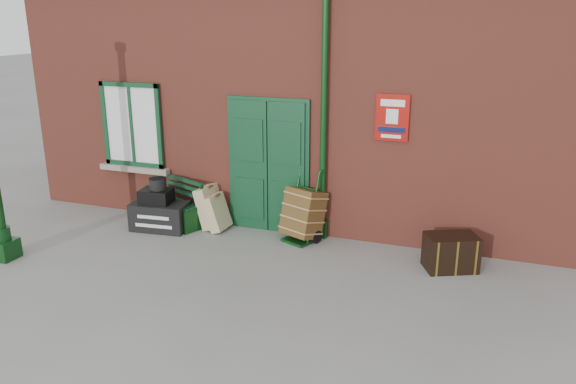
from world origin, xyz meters
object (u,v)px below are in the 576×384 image
at_px(bench, 173,199).
at_px(dark_trunk, 451,252).
at_px(porter_trolley, 303,214).
at_px(houdini_trunk, 160,216).

distance_m(bench, dark_trunk, 4.79).
relative_size(porter_trolley, dark_trunk, 1.61).
xyz_separation_m(bench, dark_trunk, (4.77, -0.37, -0.16)).
bearing_deg(porter_trolley, houdini_trunk, -148.45).
xyz_separation_m(bench, porter_trolley, (2.43, -0.03, 0.03)).
bearing_deg(dark_trunk, porter_trolley, 147.13).
bearing_deg(houdini_trunk, dark_trunk, -5.76).
height_order(houdini_trunk, porter_trolley, porter_trolley).
distance_m(porter_trolley, dark_trunk, 2.38).
xyz_separation_m(porter_trolley, dark_trunk, (2.35, -0.34, -0.19)).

